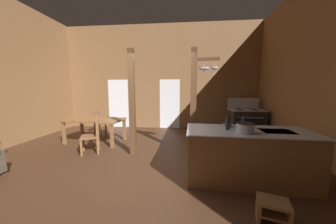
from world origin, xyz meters
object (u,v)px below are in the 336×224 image
(stove_range, at_px, (246,122))
(step_stool, at_px, (273,210))
(mixing_bowl_on_counter, at_px, (227,125))
(bottle_short_on_counter, at_px, (243,124))
(dining_table, at_px, (95,122))
(stockpot_on_counter, at_px, (245,128))
(bottle_tall_on_counter, at_px, (228,123))
(ladderback_chair_by_post, at_px, (101,122))
(kitchen_island, at_px, (247,155))
(ladderback_chair_near_window, at_px, (92,136))

(stove_range, distance_m, step_stool, 4.42)
(mixing_bowl_on_counter, height_order, bottle_short_on_counter, bottle_short_on_counter)
(dining_table, height_order, stockpot_on_counter, stockpot_on_counter)
(step_stool, distance_m, bottle_tall_on_counter, 1.41)
(bottle_tall_on_counter, bearing_deg, dining_table, 152.37)
(stove_range, height_order, stockpot_on_counter, stove_range)
(ladderback_chair_by_post, bearing_deg, bottle_short_on_counter, -33.04)
(dining_table, xyz_separation_m, mixing_bowl_on_counter, (3.61, -1.61, 0.31))
(mixing_bowl_on_counter, bearing_deg, kitchen_island, -41.88)
(stockpot_on_counter, relative_size, mixing_bowl_on_counter, 2.09)
(stockpot_on_counter, bearing_deg, bottle_short_on_counter, 77.48)
(stockpot_on_counter, relative_size, bottle_short_on_counter, 1.40)
(dining_table, height_order, bottle_short_on_counter, bottle_short_on_counter)
(dining_table, distance_m, ladderback_chair_near_window, 0.95)
(mixing_bowl_on_counter, bearing_deg, stockpot_on_counter, -68.92)
(ladderback_chair_by_post, distance_m, bottle_tall_on_counter, 4.76)
(stove_range, height_order, step_stool, stove_range)
(dining_table, distance_m, bottle_short_on_counter, 4.26)
(stove_range, relative_size, step_stool, 3.10)
(ladderback_chair_near_window, height_order, mixing_bowl_on_counter, mixing_bowl_on_counter)
(kitchen_island, xyz_separation_m, bottle_tall_on_counter, (-0.36, 0.01, 0.59))
(bottle_tall_on_counter, bearing_deg, step_stool, -72.61)
(stove_range, bearing_deg, step_stool, -104.40)
(stockpot_on_counter, distance_m, bottle_short_on_counter, 0.28)
(ladderback_chair_near_window, height_order, bottle_tall_on_counter, bottle_tall_on_counter)
(mixing_bowl_on_counter, height_order, bottle_tall_on_counter, bottle_tall_on_counter)
(step_stool, xyz_separation_m, dining_table, (-3.88, 2.92, 0.47))
(step_stool, xyz_separation_m, mixing_bowl_on_counter, (-0.27, 1.31, 0.78))
(step_stool, bearing_deg, mixing_bowl_on_counter, 101.68)
(stockpot_on_counter, bearing_deg, step_stool, -83.56)
(step_stool, distance_m, ladderback_chair_near_window, 4.08)
(ladderback_chair_near_window, bearing_deg, stove_range, 25.56)
(dining_table, height_order, ladderback_chair_near_window, ladderback_chair_near_window)
(kitchen_island, bearing_deg, dining_table, 154.41)
(ladderback_chair_near_window, relative_size, stockpot_on_counter, 2.67)
(bottle_short_on_counter, bearing_deg, step_stool, -88.16)
(step_stool, height_order, stockpot_on_counter, stockpot_on_counter)
(ladderback_chair_near_window, bearing_deg, dining_table, 114.15)
(kitchen_island, distance_m, bottle_tall_on_counter, 0.69)
(kitchen_island, relative_size, stove_range, 1.66)
(kitchen_island, distance_m, ladderback_chair_near_window, 3.68)
(stove_range, relative_size, stockpot_on_counter, 3.71)
(ladderback_chair_near_window, relative_size, ladderback_chair_by_post, 1.00)
(step_stool, distance_m, bottle_short_on_counter, 1.42)
(dining_table, height_order, bottle_tall_on_counter, bottle_tall_on_counter)
(step_stool, relative_size, mixing_bowl_on_counter, 2.50)
(kitchen_island, height_order, mixing_bowl_on_counter, mixing_bowl_on_counter)
(mixing_bowl_on_counter, relative_size, bottle_short_on_counter, 0.67)
(ladderback_chair_near_window, bearing_deg, kitchen_island, -16.18)
(bottle_tall_on_counter, bearing_deg, kitchen_island, -2.14)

